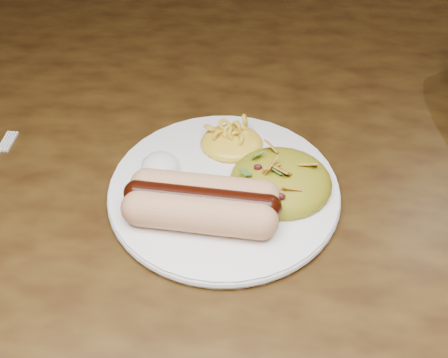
{
  "coord_description": "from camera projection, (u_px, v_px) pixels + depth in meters",
  "views": [
    {
      "loc": [
        0.05,
        -0.49,
        1.15
      ],
      "look_at": [
        0.02,
        -0.1,
        0.77
      ],
      "focal_mm": 42.0,
      "sensor_mm": 36.0,
      "label": 1
    }
  ],
  "objects": [
    {
      "name": "sour_cream",
      "position": [
        160.0,
        163.0,
        0.56
      ],
      "size": [
        0.05,
        0.05,
        0.03
      ],
      "primitive_type": "ellipsoid",
      "rotation": [
        0.0,
        0.0,
        -0.31
      ],
      "color": "white",
      "rests_on": "plate"
    },
    {
      "name": "hotdog",
      "position": [
        202.0,
        202.0,
        0.51
      ],
      "size": [
        0.13,
        0.08,
        0.04
      ],
      "rotation": [
        0.0,
        0.0,
        -0.07
      ],
      "color": "#D5B379",
      "rests_on": "plate"
    },
    {
      "name": "mac_and_cheese",
      "position": [
        232.0,
        137.0,
        0.59
      ],
      "size": [
        0.08,
        0.08,
        0.03
      ],
      "primitive_type": "ellipsoid",
      "rotation": [
        0.0,
        0.0,
        -0.21
      ],
      "color": "yellow",
      "rests_on": "plate"
    },
    {
      "name": "table",
      "position": [
        214.0,
        188.0,
        0.7
      ],
      "size": [
        1.6,
        0.9,
        0.75
      ],
      "color": "#473111",
      "rests_on": "floor"
    },
    {
      "name": "plate",
      "position": [
        224.0,
        190.0,
        0.56
      ],
      "size": [
        0.26,
        0.26,
        0.01
      ],
      "primitive_type": "cylinder",
      "rotation": [
        0.0,
        0.0,
        0.06
      ],
      "color": "white",
      "rests_on": "table"
    },
    {
      "name": "taco_salad",
      "position": [
        281.0,
        174.0,
        0.54
      ],
      "size": [
        0.11,
        0.1,
        0.05
      ],
      "rotation": [
        0.0,
        0.0,
        -0.21
      ],
      "color": "#C16E12",
      "rests_on": "plate"
    }
  ]
}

